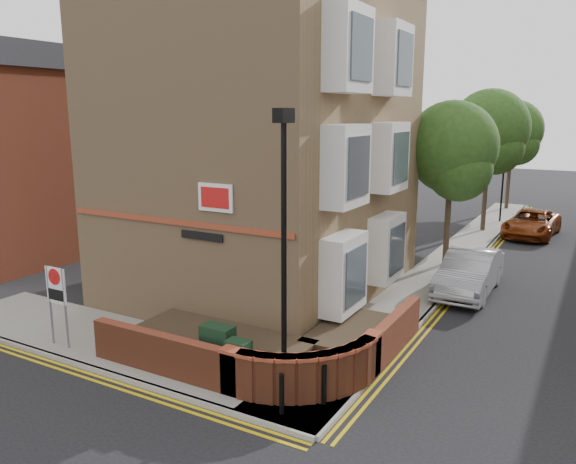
# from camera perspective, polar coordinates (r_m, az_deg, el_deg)

# --- Properties ---
(ground) EXTENTS (120.00, 120.00, 0.00)m
(ground) POSITION_cam_1_polar(r_m,az_deg,el_deg) (13.19, -9.44, -16.79)
(ground) COLOR black
(ground) RESTS_ON ground
(pavement_corner) EXTENTS (13.00, 3.00, 0.12)m
(pavement_corner) POSITION_cam_1_polar(r_m,az_deg,el_deg) (16.32, -15.88, -11.02)
(pavement_corner) COLOR gray
(pavement_corner) RESTS_ON ground
(pavement_main) EXTENTS (2.00, 32.00, 0.12)m
(pavement_main) POSITION_cam_1_polar(r_m,az_deg,el_deg) (26.24, 16.70, -2.26)
(pavement_main) COLOR gray
(pavement_main) RESTS_ON ground
(kerb_side) EXTENTS (13.00, 0.15, 0.12)m
(kerb_side) POSITION_cam_1_polar(r_m,az_deg,el_deg) (15.41, -19.92, -12.72)
(kerb_side) COLOR gray
(kerb_side) RESTS_ON ground
(kerb_main_near) EXTENTS (0.15, 32.00, 0.12)m
(kerb_main_near) POSITION_cam_1_polar(r_m,az_deg,el_deg) (26.05, 18.84, -2.51)
(kerb_main_near) COLOR gray
(kerb_main_near) RESTS_ON ground
(yellow_lines_side) EXTENTS (13.00, 0.28, 0.01)m
(yellow_lines_side) POSITION_cam_1_polar(r_m,az_deg,el_deg) (15.29, -20.62, -13.20)
(yellow_lines_side) COLOR gold
(yellow_lines_side) RESTS_ON ground
(yellow_lines_main) EXTENTS (0.28, 32.00, 0.01)m
(yellow_lines_main) POSITION_cam_1_polar(r_m,az_deg,el_deg) (26.02, 19.38, -2.68)
(yellow_lines_main) COLOR gold
(yellow_lines_main) RESTS_ON ground
(corner_building) EXTENTS (8.95, 10.40, 13.60)m
(corner_building) POSITION_cam_1_polar(r_m,az_deg,el_deg) (19.76, -1.82, 11.77)
(corner_building) COLOR tan
(corner_building) RESTS_ON ground
(garden_wall) EXTENTS (6.80, 6.00, 1.20)m
(garden_wall) POSITION_cam_1_polar(r_m,az_deg,el_deg) (14.99, -3.31, -12.93)
(garden_wall) COLOR brown
(garden_wall) RESTS_ON ground
(lamppost) EXTENTS (0.25, 0.50, 6.30)m
(lamppost) POSITION_cam_1_polar(r_m,az_deg,el_deg) (12.02, -0.42, -2.32)
(lamppost) COLOR black
(lamppost) RESTS_ON pavement_corner
(utility_cabinet_large) EXTENTS (0.80, 0.45, 1.20)m
(utility_cabinet_large) POSITION_cam_1_polar(r_m,az_deg,el_deg) (13.96, -7.12, -11.74)
(utility_cabinet_large) COLOR black
(utility_cabinet_large) RESTS_ON pavement_corner
(utility_cabinet_small) EXTENTS (0.55, 0.40, 1.10)m
(utility_cabinet_small) POSITION_cam_1_polar(r_m,az_deg,el_deg) (13.33, -5.06, -13.12)
(utility_cabinet_small) COLOR black
(utility_cabinet_small) RESTS_ON pavement_corner
(bollard_near) EXTENTS (0.11, 0.11, 0.90)m
(bollard_near) POSITION_cam_1_polar(r_m,az_deg,el_deg) (12.20, -0.65, -16.12)
(bollard_near) COLOR black
(bollard_near) RESTS_ON pavement_corner
(bollard_far) EXTENTS (0.11, 0.11, 0.90)m
(bollard_far) POSITION_cam_1_polar(r_m,az_deg,el_deg) (12.58, 3.70, -15.22)
(bollard_far) COLOR black
(bollard_far) RESTS_ON pavement_corner
(zone_sign) EXTENTS (0.72, 0.07, 2.20)m
(zone_sign) POSITION_cam_1_polar(r_m,az_deg,el_deg) (16.25, -22.47, -5.64)
(zone_sign) COLOR slate
(zone_sign) RESTS_ON pavement_corner
(side_building) EXTENTS (6.40, 10.40, 9.00)m
(side_building) POSITION_cam_1_polar(r_m,az_deg,el_deg) (28.11, -23.69, 7.45)
(side_building) COLOR brown
(side_building) RESTS_ON ground
(tree_near) EXTENTS (3.64, 3.65, 6.70)m
(tree_near) POSITION_cam_1_polar(r_m,az_deg,el_deg) (23.62, 16.31, 7.65)
(tree_near) COLOR #382B1E
(tree_near) RESTS_ON pavement_main
(tree_mid) EXTENTS (4.03, 4.03, 7.42)m
(tree_mid) POSITION_cam_1_polar(r_m,az_deg,el_deg) (31.43, 19.80, 9.32)
(tree_mid) COLOR #382B1E
(tree_mid) RESTS_ON pavement_main
(tree_far) EXTENTS (3.81, 3.81, 7.00)m
(tree_far) POSITION_cam_1_polar(r_m,az_deg,el_deg) (39.34, 21.83, 9.18)
(tree_far) COLOR #382B1E
(tree_far) RESTS_ON pavement_main
(traffic_light_assembly) EXTENTS (0.20, 0.16, 4.20)m
(traffic_light_assembly) POSITION_cam_1_polar(r_m,az_deg,el_deg) (34.45, 21.03, 5.38)
(traffic_light_assembly) COLOR black
(traffic_light_assembly) RESTS_ON pavement_main
(silver_car_near) EXTENTS (1.62, 4.65, 1.53)m
(silver_car_near) POSITION_cam_1_polar(r_m,az_deg,el_deg) (20.95, 17.94, -3.93)
(silver_car_near) COLOR #9D9DA4
(silver_car_near) RESTS_ON ground
(red_car_main) EXTENTS (2.64, 5.08, 1.37)m
(red_car_main) POSITION_cam_1_polar(r_m,az_deg,el_deg) (31.72, 23.51, 0.82)
(red_car_main) COLOR maroon
(red_car_main) RESTS_ON ground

